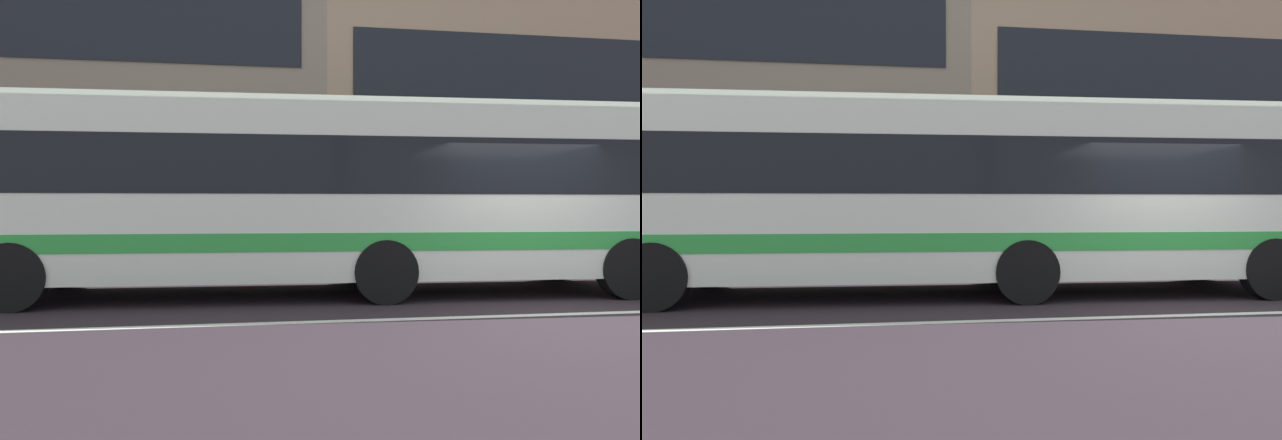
% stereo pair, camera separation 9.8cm
% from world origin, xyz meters
% --- Properties ---
extents(ground_plane, '(160.00, 160.00, 0.00)m').
position_xyz_m(ground_plane, '(0.00, 0.00, 0.00)').
color(ground_plane, '#2E242B').
extents(lane_centre_line, '(60.00, 0.16, 0.01)m').
position_xyz_m(lane_centre_line, '(0.00, 0.00, 0.00)').
color(lane_centre_line, silver).
rests_on(lane_centre_line, ground_plane).
extents(hedge_row_far, '(16.54, 1.10, 0.89)m').
position_xyz_m(hedge_row_far, '(-3.15, 6.08, 0.44)').
color(hedge_row_far, '#3A6431').
rests_on(hedge_row_far, ground_plane).
extents(apartment_block_left, '(18.91, 9.29, 11.52)m').
position_xyz_m(apartment_block_left, '(-11.27, 13.73, 5.76)').
color(apartment_block_left, gray).
rests_on(apartment_block_left, ground_plane).
extents(apartment_block_right, '(19.39, 9.29, 9.98)m').
position_xyz_m(apartment_block_right, '(7.88, 13.73, 4.99)').
color(apartment_block_right, tan).
rests_on(apartment_block_right, ground_plane).
extents(transit_bus, '(11.63, 2.91, 3.23)m').
position_xyz_m(transit_bus, '(-2.88, 2.38, 1.78)').
color(transit_bus, silver).
rests_on(transit_bus, ground_plane).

